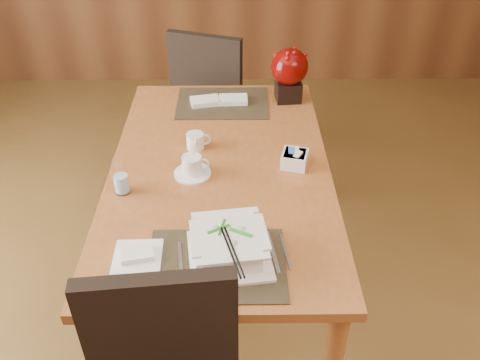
{
  "coord_description": "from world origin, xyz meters",
  "views": [
    {
      "loc": [
        0.07,
        -1.1,
        1.95
      ],
      "look_at": [
        0.08,
        0.35,
        0.87
      ],
      "focal_mm": 38.0,
      "sensor_mm": 36.0,
      "label": 1
    }
  ],
  "objects_px": {
    "water_glass": "(120,177)",
    "sugar_caddy": "(294,159)",
    "berry_decor": "(289,71)",
    "coffee_cup": "(192,167)",
    "dining_table": "(220,186)",
    "soup_setting": "(229,246)",
    "bread_plate": "(138,257)",
    "creamer_jug": "(195,141)",
    "far_chair": "(214,96)"
  },
  "relations": [
    {
      "from": "water_glass",
      "to": "sugar_caddy",
      "type": "xyz_separation_m",
      "value": [
        0.68,
        0.17,
        -0.04
      ]
    },
    {
      "from": "water_glass",
      "to": "berry_decor",
      "type": "bearing_deg",
      "value": 47.09
    },
    {
      "from": "coffee_cup",
      "to": "berry_decor",
      "type": "bearing_deg",
      "value": 55.7
    },
    {
      "from": "dining_table",
      "to": "soup_setting",
      "type": "distance_m",
      "value": 0.54
    },
    {
      "from": "water_glass",
      "to": "bread_plate",
      "type": "height_order",
      "value": "water_glass"
    },
    {
      "from": "berry_decor",
      "to": "bread_plate",
      "type": "height_order",
      "value": "berry_decor"
    },
    {
      "from": "water_glass",
      "to": "creamer_jug",
      "type": "distance_m",
      "value": 0.4
    },
    {
      "from": "coffee_cup",
      "to": "far_chair",
      "type": "distance_m",
      "value": 1.12
    },
    {
      "from": "sugar_caddy",
      "to": "creamer_jug",
      "type": "bearing_deg",
      "value": 161.96
    },
    {
      "from": "coffee_cup",
      "to": "creamer_jug",
      "type": "xyz_separation_m",
      "value": [
        0.0,
        0.2,
        -0.0
      ]
    },
    {
      "from": "sugar_caddy",
      "to": "dining_table",
      "type": "bearing_deg",
      "value": -177.8
    },
    {
      "from": "dining_table",
      "to": "bread_plate",
      "type": "height_order",
      "value": "bread_plate"
    },
    {
      "from": "soup_setting",
      "to": "sugar_caddy",
      "type": "bearing_deg",
      "value": 55.98
    },
    {
      "from": "far_chair",
      "to": "sugar_caddy",
      "type": "bearing_deg",
      "value": 129.35
    },
    {
      "from": "coffee_cup",
      "to": "sugar_caddy",
      "type": "bearing_deg",
      "value": 8.44
    },
    {
      "from": "soup_setting",
      "to": "sugar_caddy",
      "type": "height_order",
      "value": "soup_setting"
    },
    {
      "from": "dining_table",
      "to": "far_chair",
      "type": "bearing_deg",
      "value": 93.55
    },
    {
      "from": "coffee_cup",
      "to": "far_chair",
      "type": "xyz_separation_m",
      "value": [
        0.04,
        1.09,
        -0.25
      ]
    },
    {
      "from": "water_glass",
      "to": "soup_setting",
      "type": "bearing_deg",
      "value": -41.04
    },
    {
      "from": "coffee_cup",
      "to": "water_glass",
      "type": "relative_size",
      "value": 1.06
    },
    {
      "from": "creamer_jug",
      "to": "dining_table",
      "type": "bearing_deg",
      "value": -62.86
    },
    {
      "from": "water_glass",
      "to": "bread_plate",
      "type": "xyz_separation_m",
      "value": [
        0.11,
        -0.36,
        -0.07
      ]
    },
    {
      "from": "soup_setting",
      "to": "far_chair",
      "type": "distance_m",
      "value": 1.58
    },
    {
      "from": "sugar_caddy",
      "to": "bread_plate",
      "type": "relative_size",
      "value": 0.65
    },
    {
      "from": "creamer_jug",
      "to": "far_chair",
      "type": "distance_m",
      "value": 0.93
    },
    {
      "from": "sugar_caddy",
      "to": "far_chair",
      "type": "xyz_separation_m",
      "value": [
        -0.37,
        1.03,
        -0.24
      ]
    },
    {
      "from": "coffee_cup",
      "to": "sugar_caddy",
      "type": "relative_size",
      "value": 1.47
    },
    {
      "from": "water_glass",
      "to": "berry_decor",
      "type": "height_order",
      "value": "berry_decor"
    },
    {
      "from": "water_glass",
      "to": "berry_decor",
      "type": "relative_size",
      "value": 0.53
    },
    {
      "from": "coffee_cup",
      "to": "berry_decor",
      "type": "height_order",
      "value": "berry_decor"
    },
    {
      "from": "creamer_jug",
      "to": "water_glass",
      "type": "bearing_deg",
      "value": -139.84
    },
    {
      "from": "coffee_cup",
      "to": "berry_decor",
      "type": "relative_size",
      "value": 0.56
    },
    {
      "from": "water_glass",
      "to": "coffee_cup",
      "type": "bearing_deg",
      "value": 22.82
    },
    {
      "from": "berry_decor",
      "to": "water_glass",
      "type": "bearing_deg",
      "value": -132.91
    },
    {
      "from": "sugar_caddy",
      "to": "berry_decor",
      "type": "height_order",
      "value": "berry_decor"
    },
    {
      "from": "coffee_cup",
      "to": "far_chair",
      "type": "height_order",
      "value": "far_chair"
    },
    {
      "from": "dining_table",
      "to": "coffee_cup",
      "type": "distance_m",
      "value": 0.18
    },
    {
      "from": "soup_setting",
      "to": "creamer_jug",
      "type": "relative_size",
      "value": 3.06
    },
    {
      "from": "water_glass",
      "to": "creamer_jug",
      "type": "bearing_deg",
      "value": 49.56
    },
    {
      "from": "sugar_caddy",
      "to": "berry_decor",
      "type": "relative_size",
      "value": 0.38
    },
    {
      "from": "soup_setting",
      "to": "berry_decor",
      "type": "distance_m",
      "value": 1.15
    },
    {
      "from": "sugar_caddy",
      "to": "berry_decor",
      "type": "xyz_separation_m",
      "value": [
        0.02,
        0.58,
        0.12
      ]
    },
    {
      "from": "coffee_cup",
      "to": "soup_setting",
      "type": "bearing_deg",
      "value": -72.1
    },
    {
      "from": "water_glass",
      "to": "sugar_caddy",
      "type": "height_order",
      "value": "water_glass"
    },
    {
      "from": "sugar_caddy",
      "to": "bread_plate",
      "type": "bearing_deg",
      "value": -136.92
    },
    {
      "from": "soup_setting",
      "to": "creamer_jug",
      "type": "distance_m",
      "value": 0.68
    },
    {
      "from": "dining_table",
      "to": "coffee_cup",
      "type": "relative_size",
      "value": 10.05
    },
    {
      "from": "berry_decor",
      "to": "coffee_cup",
      "type": "bearing_deg",
      "value": -124.3
    },
    {
      "from": "berry_decor",
      "to": "dining_table",
      "type": "bearing_deg",
      "value": -119.05
    },
    {
      "from": "bread_plate",
      "to": "far_chair",
      "type": "height_order",
      "value": "far_chair"
    }
  ]
}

